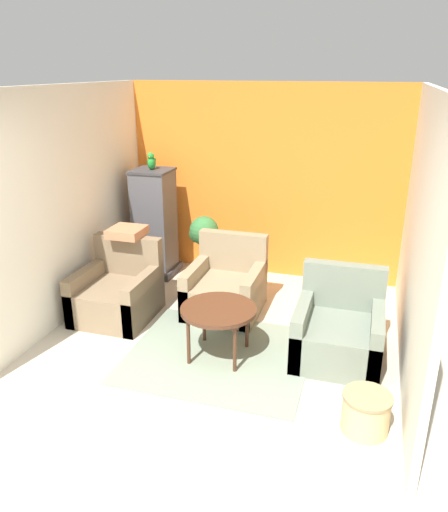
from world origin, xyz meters
name	(u,v)px	position (x,y,z in m)	size (l,w,h in m)	color
ground_plane	(156,445)	(0.00, 0.00, 0.00)	(20.00, 20.00, 0.00)	beige
wall_back_accent	(264,182)	(0.00, 3.64, 1.27)	(3.74, 0.06, 2.54)	orange
wall_left	(64,206)	(-1.84, 1.81, 1.27)	(0.06, 3.61, 2.54)	silver
wall_right	(420,237)	(1.84, 1.81, 1.27)	(0.06, 3.61, 2.54)	silver
area_rug	(219,355)	(0.08, 1.34, 0.01)	(1.77, 1.57, 0.01)	gray
coffee_table	(219,312)	(0.08, 1.34, 0.49)	(0.74, 0.74, 0.53)	#472819
armchair_left	(118,294)	(-1.28, 1.84, 0.27)	(0.82, 0.87, 0.87)	#7A664C
armchair_right	(338,332)	(1.21, 1.68, 0.27)	(0.82, 0.87, 0.87)	slate
armchair_middle	(226,289)	(-0.14, 2.32, 0.27)	(0.82, 0.87, 0.87)	#8E7A5B
birdcage	(155,224)	(-1.39, 3.15, 0.71)	(0.56, 0.56, 1.46)	#353539
parrot	(152,162)	(-1.39, 3.16, 1.56)	(0.10, 0.19, 0.23)	#1E842D
potted_plant	(204,239)	(-0.69, 3.17, 0.56)	(0.42, 0.39, 0.87)	beige
wicker_basket	(366,412)	(1.52, 0.64, 0.17)	(0.39, 0.39, 0.33)	tan
throw_pillow	(127,232)	(-1.28, 2.16, 0.92)	(0.39, 0.39, 0.10)	#B2704C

